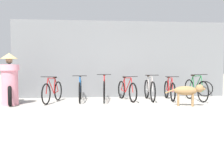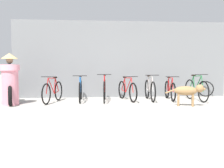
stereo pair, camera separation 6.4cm
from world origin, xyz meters
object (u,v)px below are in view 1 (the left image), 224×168
(bicycle_5, at_px, (169,90))
(stray_dog, at_px, (188,91))
(bicycle_0, at_px, (52,92))
(motorcycle, at_px, (10,89))
(bicycle_2, at_px, (104,90))
(bicycle_6, at_px, (196,90))
(spare_tire_left, at_px, (205,89))
(person_in_robes, at_px, (10,79))
(bicycle_1, at_px, (80,90))
(bicycle_3, at_px, (127,90))
(bicycle_4, at_px, (150,90))

(bicycle_5, height_order, stray_dog, bicycle_5)
(bicycle_0, distance_m, motorcycle, 1.34)
(bicycle_2, bearing_deg, bicycle_5, 97.75)
(bicycle_6, relative_size, spare_tire_left, 2.77)
(bicycle_0, distance_m, person_in_robes, 1.37)
(motorcycle, height_order, person_in_robes, person_in_robes)
(bicycle_1, height_order, person_in_robes, person_in_robes)
(person_in_robes, bearing_deg, bicycle_2, -153.40)
(bicycle_1, bearing_deg, bicycle_0, -74.13)
(bicycle_2, height_order, stray_dog, bicycle_2)
(bicycle_1, distance_m, bicycle_5, 3.12)
(bicycle_3, xyz_separation_m, bicycle_4, (0.80, -0.02, 0.02))
(bicycle_1, relative_size, bicycle_3, 1.02)
(bicycle_2, relative_size, bicycle_6, 1.06)
(bicycle_0, height_order, bicycle_5, bicycle_0)
(person_in_robes, xyz_separation_m, spare_tire_left, (6.93, 1.54, -0.51))
(bicycle_0, height_order, stray_dog, bicycle_0)
(bicycle_0, xyz_separation_m, bicycle_4, (3.29, 0.22, 0.01))
(bicycle_0, relative_size, person_in_robes, 1.04)
(motorcycle, xyz_separation_m, spare_tire_left, (7.05, 1.13, -0.15))
(bicycle_4, bearing_deg, bicycle_0, -84.73)
(bicycle_0, bearing_deg, bicycle_2, 109.51)
(bicycle_3, xyz_separation_m, bicycle_5, (1.52, 0.02, -0.00))
(bicycle_2, bearing_deg, bicycle_1, -92.45)
(bicycle_2, bearing_deg, motorcycle, -82.06)
(bicycle_4, relative_size, spare_tire_left, 2.81)
(bicycle_2, height_order, bicycle_5, bicycle_2)
(person_in_robes, bearing_deg, bicycle_0, -144.88)
(bicycle_1, relative_size, spare_tire_left, 2.89)
(bicycle_2, bearing_deg, person_in_robes, -74.00)
(bicycle_0, distance_m, bicycle_5, 4.02)
(bicycle_1, distance_m, bicycle_4, 2.40)
(bicycle_0, height_order, motorcycle, motorcycle)
(bicycle_6, relative_size, stray_dog, 1.48)
(bicycle_4, relative_size, stray_dog, 1.50)
(bicycle_1, height_order, bicycle_3, bicycle_1)
(bicycle_5, distance_m, stray_dog, 1.45)
(bicycle_5, height_order, motorcycle, motorcycle)
(bicycle_3, height_order, spare_tire_left, bicycle_3)
(bicycle_0, relative_size, motorcycle, 0.84)
(bicycle_0, relative_size, bicycle_6, 0.99)
(motorcycle, bearing_deg, stray_dog, 62.61)
(bicycle_1, bearing_deg, spare_tire_left, 100.66)
(stray_dog, relative_size, spare_tire_left, 1.87)
(bicycle_1, bearing_deg, bicycle_5, 90.79)
(bicycle_1, height_order, bicycle_6, bicycle_6)
(bicycle_3, relative_size, bicycle_6, 1.02)
(stray_dog, bearing_deg, bicycle_4, 137.74)
(bicycle_4, relative_size, motorcycle, 0.86)
(bicycle_1, xyz_separation_m, person_in_robes, (-2.11, -0.68, 0.44))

